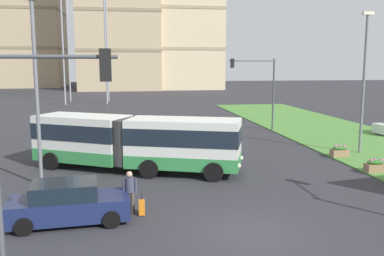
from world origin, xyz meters
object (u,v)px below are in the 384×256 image
object	(u,v)px
traffic_light_far_right	(259,82)
car_navy_sedan	(68,203)
pedestrian_crossing	(130,189)
flower_planter_2	(375,166)
flower_planter_3	(340,151)
apartment_tower_west	(23,13)
car_silver_hatch	(106,125)
traffic_light_near_left	(34,133)
streetlight_left	(36,84)
streetlight_median	(364,78)
rolling_suitcase	(142,207)
articulated_bus	(135,141)

from	to	relation	value
traffic_light_far_right	car_navy_sedan	bearing A→B (deg)	-124.81
pedestrian_crossing	traffic_light_far_right	distance (m)	22.86
pedestrian_crossing	flower_planter_2	distance (m)	13.99
flower_planter_3	car_navy_sedan	bearing A→B (deg)	-150.89
apartment_tower_west	car_silver_hatch	bearing A→B (deg)	-73.45
car_silver_hatch	flower_planter_3	bearing A→B (deg)	-38.40
traffic_light_near_left	streetlight_left	distance (m)	10.47
car_navy_sedan	pedestrian_crossing	distance (m)	2.38
traffic_light_far_right	streetlight_median	world-z (taller)	streetlight_median
traffic_light_near_left	traffic_light_far_right	world-z (taller)	traffic_light_far_right
flower_planter_2	apartment_tower_west	xyz separation A→B (m)	(-39.08, 96.48, 18.49)
car_silver_hatch	rolling_suitcase	distance (m)	20.41
articulated_bus	traffic_light_near_left	xyz separation A→B (m)	(-2.71, -12.49, 2.60)
streetlight_median	apartment_tower_west	bearing A→B (deg)	114.08
flower_planter_3	streetlight_left	size ratio (longest dim) A/B	0.12
flower_planter_3	articulated_bus	bearing A→B (deg)	-174.68
rolling_suitcase	apartment_tower_west	xyz separation A→B (m)	(-26.20, 100.89, 18.60)
traffic_light_far_right	apartment_tower_west	distance (m)	90.64
articulated_bus	flower_planter_3	distance (m)	13.06
streetlight_left	traffic_light_near_left	bearing A→B (deg)	-79.34
pedestrian_crossing	apartment_tower_west	bearing A→B (deg)	104.35
rolling_suitcase	streetlight_left	distance (m)	8.21
car_navy_sedan	apartment_tower_west	distance (m)	105.54
traffic_light_near_left	apartment_tower_west	xyz separation A→B (m)	(-23.43, 106.29, 14.67)
car_silver_hatch	flower_planter_3	distance (m)	19.30
traffic_light_far_right	flower_planter_2	bearing A→B (deg)	-83.55
pedestrian_crossing	traffic_light_far_right	size ratio (longest dim) A/B	0.27
articulated_bus	streetlight_left	size ratio (longest dim) A/B	1.30
pedestrian_crossing	rolling_suitcase	bearing A→B (deg)	-23.96
traffic_light_far_right	streetlight_median	xyz separation A→B (m)	(3.62, -10.42, 0.66)
rolling_suitcase	apartment_tower_west	world-z (taller)	apartment_tower_west
flower_planter_2	traffic_light_near_left	size ratio (longest dim) A/B	0.17
articulated_bus	traffic_light_near_left	bearing A→B (deg)	-102.22
car_silver_hatch	traffic_light_near_left	distance (m)	25.92
car_navy_sedan	traffic_light_near_left	bearing A→B (deg)	-90.33
car_silver_hatch	car_navy_sedan	bearing A→B (deg)	-91.39
pedestrian_crossing	traffic_light_near_left	distance (m)	6.88
car_silver_hatch	rolling_suitcase	xyz separation A→B (m)	(2.24, -20.28, -0.44)
articulated_bus	traffic_light_far_right	world-z (taller)	traffic_light_far_right
car_navy_sedan	streetlight_left	distance (m)	7.02
car_silver_hatch	flower_planter_2	bearing A→B (deg)	-46.38
flower_planter_2	traffic_light_far_right	world-z (taller)	traffic_light_far_right
car_navy_sedan	streetlight_median	xyz separation A→B (m)	(17.52, 9.58, 4.29)
articulated_bus	car_silver_hatch	bearing A→B (deg)	99.38
articulated_bus	apartment_tower_west	distance (m)	98.89
rolling_suitcase	streetlight_median	size ratio (longest dim) A/B	0.11
pedestrian_crossing	streetlight_left	bearing A→B (deg)	132.37
articulated_bus	car_navy_sedan	distance (m)	8.01
flower_planter_2	car_silver_hatch	bearing A→B (deg)	133.62
flower_planter_3	streetlight_left	distance (m)	18.48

